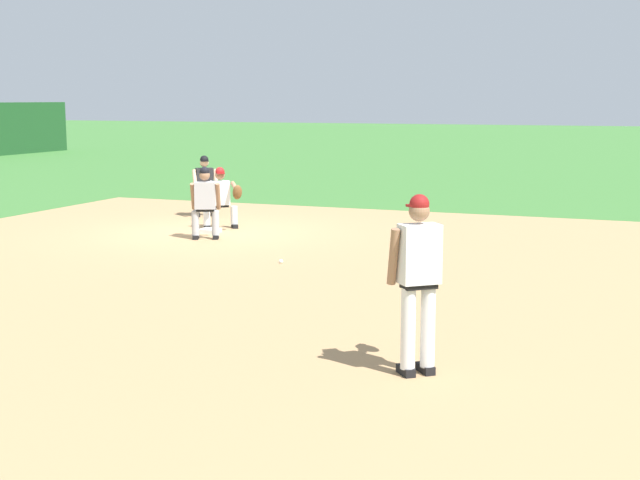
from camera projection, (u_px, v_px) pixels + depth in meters
ground_plane at (210, 233)px, 18.72m from camera, size 160.00×160.00×0.00m
infield_dirt_patch at (278, 279)px, 13.91m from camera, size 18.00×18.00×0.01m
first_base_bag at (210, 231)px, 18.72m from camera, size 0.38×0.38×0.09m
baseball at (281, 261)px, 15.26m from camera, size 0.07×0.07×0.07m
pitcher at (419, 273)px, 8.98m from camera, size 0.85×0.56×1.86m
first_baseman at (222, 195)px, 19.17m from camera, size 0.78×1.07×1.34m
baserunner at (205, 200)px, 17.75m from camera, size 0.59×0.67×1.46m
umpire at (205, 183)px, 21.22m from camera, size 0.65×0.68×1.46m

